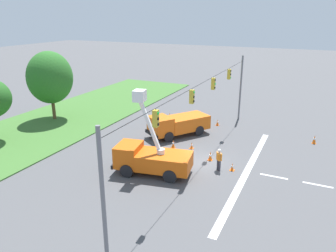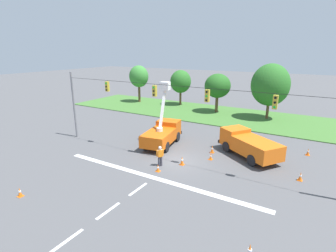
# 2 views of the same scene
# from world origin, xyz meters

# --- Properties ---
(ground_plane) EXTENTS (200.00, 200.00, 0.00)m
(ground_plane) POSITION_xyz_m (0.00, 0.00, 0.00)
(ground_plane) COLOR #4C4C4F
(grass_verge) EXTENTS (56.00, 12.00, 0.10)m
(grass_verge) POSITION_xyz_m (0.00, 18.00, 0.05)
(grass_verge) COLOR #3D6B2D
(grass_verge) RESTS_ON ground
(lane_markings) EXTENTS (17.60, 15.25, 0.01)m
(lane_markings) POSITION_xyz_m (0.00, -5.26, 0.00)
(lane_markings) COLOR silver
(lane_markings) RESTS_ON ground
(signal_gantry) EXTENTS (26.20, 0.33, 7.20)m
(signal_gantry) POSITION_xyz_m (-0.01, -0.00, 4.58)
(signal_gantry) COLOR slate
(signal_gantry) RESTS_ON ground
(tree_far_west) EXTENTS (3.64, 3.21, 6.73)m
(tree_far_west) POSITION_xyz_m (-19.01, 19.76, 4.74)
(tree_far_west) COLOR brown
(tree_far_west) RESTS_ON ground
(tree_west) EXTENTS (3.56, 3.69, 6.11)m
(tree_west) POSITION_xyz_m (-11.22, 21.31, 4.14)
(tree_west) COLOR brown
(tree_west) RESTS_ON ground
(tree_centre) EXTENTS (3.92, 4.11, 5.99)m
(tree_centre) POSITION_xyz_m (-3.74, 19.26, 4.14)
(tree_centre) COLOR brown
(tree_centre) RESTS_ON ground
(tree_east) EXTENTS (5.14, 4.76, 7.71)m
(tree_east) POSITION_xyz_m (3.85, 19.06, 4.82)
(tree_east) COLOR brown
(tree_east) RESTS_ON ground
(utility_truck_bucket_lift) EXTENTS (3.39, 6.13, 6.37)m
(utility_truck_bucket_lift) POSITION_xyz_m (-3.32, 2.81, 1.31)
(utility_truck_bucket_lift) COLOR #D6560F
(utility_truck_bucket_lift) RESTS_ON ground
(utility_truck_support_near) EXTENTS (6.45, 5.49, 2.18)m
(utility_truck_support_near) POSITION_xyz_m (5.04, 4.20, 1.19)
(utility_truck_support_near) COLOR orange
(utility_truck_support_near) RESTS_ON ground
(road_worker) EXTENTS (0.44, 0.54, 1.77)m
(road_worker) POSITION_xyz_m (-0.74, -1.73, 1.00)
(road_worker) COLOR #383842
(road_worker) RESTS_ON ground
(traffic_cone_foreground_left) EXTENTS (0.36, 0.36, 0.66)m
(traffic_cone_foreground_left) POSITION_xyz_m (-6.20, -10.58, 0.32)
(traffic_cone_foreground_left) COLOR orange
(traffic_cone_foreground_left) RESTS_ON ground
(traffic_cone_foreground_right) EXTENTS (0.36, 0.36, 0.80)m
(traffic_cone_foreground_right) POSITION_xyz_m (0.75, -0.58, 0.40)
(traffic_cone_foreground_right) COLOR orange
(traffic_cone_foreground_right) RESTS_ON ground
(traffic_cone_mid_right) EXTENTS (0.36, 0.36, 0.75)m
(traffic_cone_mid_right) POSITION_xyz_m (1.94, 3.30, 0.37)
(traffic_cone_mid_right) COLOR orange
(traffic_cone_mid_right) RESTS_ON ground
(traffic_cone_near_bucket) EXTENTS (0.36, 0.36, 0.68)m
(traffic_cone_near_bucket) POSITION_xyz_m (9.81, 7.28, 0.33)
(traffic_cone_near_bucket) COLOR orange
(traffic_cone_near_bucket) RESTS_ON ground
(traffic_cone_lane_edge_a) EXTENTS (0.36, 0.36, 0.62)m
(traffic_cone_lane_edge_a) POSITION_xyz_m (-0.33, -2.70, 0.30)
(traffic_cone_lane_edge_a) COLOR orange
(traffic_cone_lane_edge_a) RESTS_ON ground
(traffic_cone_far_left) EXTENTS (0.36, 0.36, 0.83)m
(traffic_cone_far_left) POSITION_xyz_m (8.36, -8.22, 0.41)
(traffic_cone_far_left) COLOR orange
(traffic_cone_far_left) RESTS_ON ground
(traffic_cone_far_right) EXTENTS (0.36, 0.36, 0.70)m
(traffic_cone_far_right) POSITION_xyz_m (9.66, 1.50, 0.34)
(traffic_cone_far_right) COLOR orange
(traffic_cone_far_right) RESTS_ON ground
(traffic_cone_centre_line) EXTENTS (0.36, 0.36, 0.62)m
(traffic_cone_centre_line) POSITION_xyz_m (2.42, 1.71, 0.29)
(traffic_cone_centre_line) COLOR orange
(traffic_cone_centre_line) RESTS_ON ground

